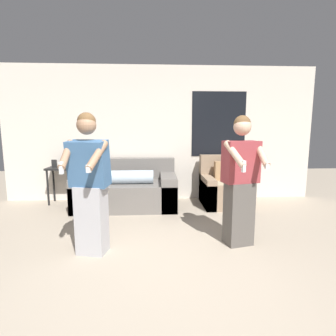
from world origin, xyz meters
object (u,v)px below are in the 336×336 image
(couch, at_px, (126,190))
(person_right, at_px, (240,181))
(person_left, at_px, (90,185))
(side_table, at_px, (62,174))
(armchair, at_px, (224,188))

(couch, distance_m, person_right, 2.39)
(person_left, xyz_separation_m, person_right, (1.81, 0.15, -0.01))
(side_table, bearing_deg, person_left, -64.07)
(person_left, bearing_deg, person_right, 4.88)
(side_table, distance_m, person_right, 3.50)
(couch, distance_m, person_left, 1.95)
(armchair, bearing_deg, couch, -179.68)
(person_left, height_order, person_right, person_left)
(armchair, relative_size, person_left, 0.57)
(couch, relative_size, person_right, 1.14)
(side_table, xyz_separation_m, person_left, (1.05, -2.16, 0.24))
(person_right, bearing_deg, side_table, 144.94)
(side_table, bearing_deg, person_right, -35.06)
(armchair, relative_size, side_table, 1.08)
(side_table, height_order, person_left, person_left)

